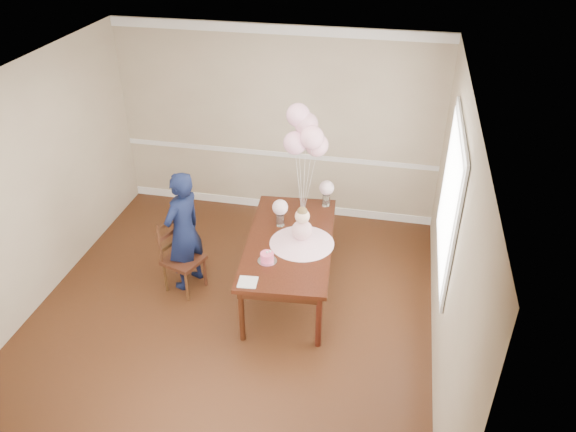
{
  "coord_description": "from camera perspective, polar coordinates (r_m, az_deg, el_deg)",
  "views": [
    {
      "loc": [
        1.63,
        -4.56,
        4.36
      ],
      "look_at": [
        0.54,
        0.65,
        1.05
      ],
      "focal_mm": 35.0,
      "sensor_mm": 36.0,
      "label": 1
    }
  ],
  "objects": [
    {
      "name": "floor",
      "position": [
        6.52,
        -5.96,
        -10.33
      ],
      "size": [
        4.5,
        5.0,
        0.0
      ],
      "primitive_type": "cube",
      "color": "#32190C",
      "rests_on": "ground"
    },
    {
      "name": "ceiling",
      "position": [
        5.12,
        -7.65,
        12.7
      ],
      "size": [
        4.5,
        5.0,
        0.02
      ],
      "primitive_type": "cube",
      "color": "white",
      "rests_on": "wall_back"
    },
    {
      "name": "wall_back",
      "position": [
        7.85,
        -1.13,
        9.31
      ],
      "size": [
        4.5,
        0.02,
        2.7
      ],
      "primitive_type": "cube",
      "color": "tan",
      "rests_on": "floor"
    },
    {
      "name": "wall_front",
      "position": [
        4.0,
        -18.18,
        -19.17
      ],
      "size": [
        4.5,
        0.02,
        2.7
      ],
      "primitive_type": "cube",
      "color": "tan",
      "rests_on": "floor"
    },
    {
      "name": "wall_left",
      "position": [
        6.7,
        -25.34,
        1.9
      ],
      "size": [
        0.02,
        5.0,
        2.7
      ],
      "primitive_type": "cube",
      "color": "tan",
      "rests_on": "floor"
    },
    {
      "name": "wall_right",
      "position": [
        5.5,
        16.25,
        -2.76
      ],
      "size": [
        0.02,
        5.0,
        2.7
      ],
      "primitive_type": "cube",
      "color": "tan",
      "rests_on": "floor"
    },
    {
      "name": "chair_rail_trim",
      "position": [
        8.02,
        -1.11,
        6.31
      ],
      "size": [
        4.5,
        0.02,
        0.07
      ],
      "primitive_type": "cube",
      "color": "white",
      "rests_on": "wall_back"
    },
    {
      "name": "crown_molding",
      "position": [
        7.44,
        -1.26,
        18.42
      ],
      "size": [
        4.5,
        0.02,
        0.12
      ],
      "primitive_type": "cube",
      "color": "white",
      "rests_on": "wall_back"
    },
    {
      "name": "baseboard_trim",
      "position": [
        8.42,
        -1.05,
        1.15
      ],
      "size": [
        4.5,
        0.02,
        0.12
      ],
      "primitive_type": "cube",
      "color": "white",
      "rests_on": "floor"
    },
    {
      "name": "window_frame",
      "position": [
        5.82,
        16.15,
        1.64
      ],
      "size": [
        0.02,
        1.66,
        1.56
      ],
      "primitive_type": "cube",
      "color": "silver",
      "rests_on": "wall_right"
    },
    {
      "name": "window_blinds",
      "position": [
        5.82,
        15.98,
        1.66
      ],
      "size": [
        0.01,
        1.5,
        1.4
      ],
      "primitive_type": "cube",
      "color": "white",
      "rests_on": "wall_right"
    },
    {
      "name": "dining_table_top",
      "position": [
        6.46,
        0.16,
        -2.61
      ],
      "size": [
        1.14,
        2.02,
        0.05
      ],
      "primitive_type": "cube",
      "rotation": [
        0.0,
        0.0,
        0.09
      ],
      "color": "black",
      "rests_on": "table_leg_fl"
    },
    {
      "name": "table_apron",
      "position": [
        6.5,
        0.16,
        -3.14
      ],
      "size": [
        1.04,
        1.92,
        0.1
      ],
      "primitive_type": "cube",
      "rotation": [
        0.0,
        0.0,
        0.09
      ],
      "color": "black",
      "rests_on": "table_leg_fl"
    },
    {
      "name": "table_leg_fl",
      "position": [
        6.04,
        -4.73,
        -9.98
      ],
      "size": [
        0.07,
        0.07,
        0.68
      ],
      "primitive_type": "cylinder",
      "rotation": [
        0.0,
        0.0,
        0.09
      ],
      "color": "black",
      "rests_on": "floor"
    },
    {
      "name": "table_leg_fr",
      "position": [
        5.96,
        3.13,
        -10.61
      ],
      "size": [
        0.07,
        0.07,
        0.68
      ],
      "primitive_type": "cylinder",
      "rotation": [
        0.0,
        0.0,
        0.09
      ],
      "color": "black",
      "rests_on": "floor"
    },
    {
      "name": "table_leg_bl",
      "position": [
        7.44,
        -2.18,
        -0.85
      ],
      "size": [
        0.07,
        0.07,
        0.68
      ],
      "primitive_type": "cylinder",
      "rotation": [
        0.0,
        0.0,
        0.09
      ],
      "color": "black",
      "rests_on": "floor"
    },
    {
      "name": "table_leg_br",
      "position": [
        7.37,
        4.11,
        -1.25
      ],
      "size": [
        0.07,
        0.07,
        0.68
      ],
      "primitive_type": "cylinder",
      "rotation": [
        0.0,
        0.0,
        0.09
      ],
      "color": "black",
      "rests_on": "floor"
    },
    {
      "name": "baby_skirt",
      "position": [
        6.36,
        1.42,
        -2.4
      ],
      "size": [
        0.8,
        0.8,
        0.1
      ],
      "primitive_type": "cone",
      "rotation": [
        0.0,
        0.0,
        0.09
      ],
      "color": "#FAB8CD",
      "rests_on": "dining_table_top"
    },
    {
      "name": "baby_torso",
      "position": [
        6.29,
        1.44,
        -1.45
      ],
      "size": [
        0.23,
        0.23,
        0.23
      ],
      "primitive_type": "sphere",
      "color": "#EB94C4",
      "rests_on": "baby_skirt"
    },
    {
      "name": "baby_head",
      "position": [
        6.19,
        1.46,
        -0.02
      ],
      "size": [
        0.17,
        0.17,
        0.17
      ],
      "primitive_type": "sphere",
      "color": "beige",
      "rests_on": "baby_torso"
    },
    {
      "name": "baby_hair",
      "position": [
        6.16,
        1.47,
        0.44
      ],
      "size": [
        0.12,
        0.12,
        0.12
      ],
      "primitive_type": "sphere",
      "color": "brown",
      "rests_on": "baby_head"
    },
    {
      "name": "cake_platter",
      "position": [
        6.11,
        -2.12,
        -4.58
      ],
      "size": [
        0.23,
        0.23,
        0.01
      ],
      "primitive_type": "cylinder",
      "rotation": [
        0.0,
        0.0,
        0.09
      ],
      "color": "silver",
      "rests_on": "dining_table_top"
    },
    {
      "name": "birthday_cake",
      "position": [
        6.08,
        -2.13,
        -4.18
      ],
      "size": [
        0.16,
        0.16,
        0.1
      ],
      "primitive_type": "cylinder",
      "rotation": [
        0.0,
        0.0,
        0.09
      ],
      "color": "#FB4F7F",
      "rests_on": "cake_platter"
    },
    {
      "name": "cake_flower_a",
      "position": [
        6.04,
        -2.14,
        -3.69
      ],
      "size": [
        0.03,
        0.03,
        0.03
      ],
      "primitive_type": "sphere",
      "color": "silver",
      "rests_on": "birthday_cake"
    },
    {
      "name": "cake_flower_b",
      "position": [
        6.05,
        -1.84,
        -3.61
      ],
      "size": [
        0.03,
        0.03,
        0.03
      ],
      "primitive_type": "sphere",
      "color": "silver",
      "rests_on": "birthday_cake"
    },
    {
      "name": "rose_vase_near",
      "position": [
        6.66,
        -0.79,
        -0.4
      ],
      "size": [
        0.11,
        0.11,
        0.16
      ],
      "primitive_type": "cylinder",
      "rotation": [
        0.0,
        0.0,
        0.09
      ],
      "color": "silver",
      "rests_on": "dining_table_top"
    },
    {
      "name": "roses_near",
      "position": [
        6.56,
        -0.8,
        0.9
      ],
      "size": [
        0.18,
        0.18,
        0.18
      ],
      "primitive_type": "sphere",
      "color": "beige",
      "rests_on": "rose_vase_near"
    },
    {
      "name": "rose_vase_far",
      "position": [
        7.07,
        3.9,
        1.64
      ],
      "size": [
        0.11,
        0.11,
        0.16
      ],
      "primitive_type": "cylinder",
      "rotation": [
        0.0,
        0.0,
        0.09
      ],
      "color": "white",
      "rests_on": "dining_table_top"
    },
    {
      "name": "roses_far",
      "position": [
        6.99,
        3.96,
        2.88
      ],
      "size": [
        0.18,
        0.18,
        0.18
      ],
      "primitive_type": "sphere",
      "color": "silver",
      "rests_on": "rose_vase_far"
    },
    {
      "name": "napkin",
      "position": [
        5.83,
        -4.12,
        -6.71
      ],
      "size": [
        0.21,
        0.21,
        0.01
      ],
      "primitive_type": "cube",
      "rotation": [
        0.0,
        0.0,
        0.09
      ],
      "color": "silver",
      "rests_on": "dining_table_top"
    },
    {
      "name": "balloon_weight",
      "position": [
        6.87,
        1.48,
        0.07
      ],
      "size": [
        0.04,
        0.04,
        0.02
      ],
      "primitive_type": "cylinder",
      "rotation": [
        0.0,
        0.0,
        0.09
      ],
      "color": "silver",
      "rests_on": "dining_table_top"
    },
    {
      "name": "balloon_a",
      "position": [
        6.43,
        0.73,
        7.43
      ],
      "size": [
        0.27,
        0.27,
        0.27
      ],
      "primitive_type": "sphere",
      "color": "#F5AECE",
      "rests_on": "balloon_ribbon_a"
    },
    {
      "name": "balloon_b",
      "position": [
        6.33,
        2.45,
        7.96
      ],
      "size": [
        0.27,
        0.27,
        0.27
      ],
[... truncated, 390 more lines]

